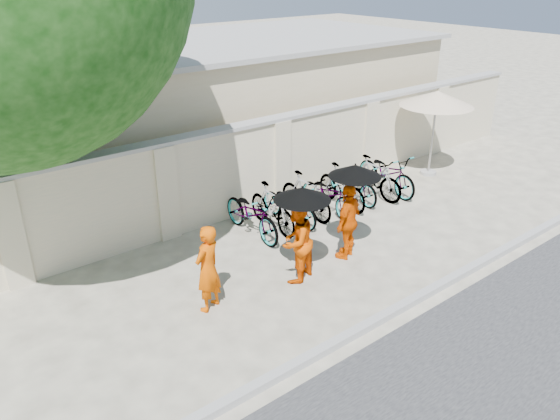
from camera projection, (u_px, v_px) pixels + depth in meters
ground at (301, 282)px, 9.91m from camera, size 80.00×80.00×0.00m
kerb at (371, 323)px, 8.67m from camera, size 40.00×0.16×0.12m
compound_wall at (243, 170)px, 12.33m from camera, size 20.00×0.30×2.00m
building_behind at (194, 106)px, 15.35m from camera, size 14.00×6.00×3.20m
monk_left at (208, 269)px, 8.86m from camera, size 0.65×0.54×1.52m
monk_center at (296, 241)px, 9.68m from camera, size 0.91×0.80×1.56m
parasol_center at (302, 194)px, 9.27m from camera, size 1.00×1.00×0.94m
monk_right at (348, 221)px, 10.47m from camera, size 0.98×0.68×1.54m
parasol_right at (355, 171)px, 9.99m from camera, size 0.98×0.98×1.06m
patio_umbrella at (437, 99)px, 14.09m from camera, size 2.45×2.45×2.28m
bike_0 at (252, 214)px, 11.42m from camera, size 0.73×1.91×0.99m
bike_1 at (272, 208)px, 11.67m from camera, size 0.60×1.71×1.01m
bike_2 at (289, 204)px, 12.00m from camera, size 0.70×1.71×0.88m
bike_3 at (306, 195)px, 12.28m from camera, size 0.48×1.68×1.01m
bike_4 at (328, 194)px, 12.45m from camera, size 0.64×1.75×0.92m
bike_5 at (342, 187)px, 12.77m from camera, size 0.63×1.72×1.01m
bike_6 at (353, 182)px, 13.15m from camera, size 0.79×1.80×0.92m
bike_7 at (374, 178)px, 13.28m from camera, size 0.56×1.72×1.02m
bike_8 at (387, 173)px, 13.58m from camera, size 0.82×1.98×1.02m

